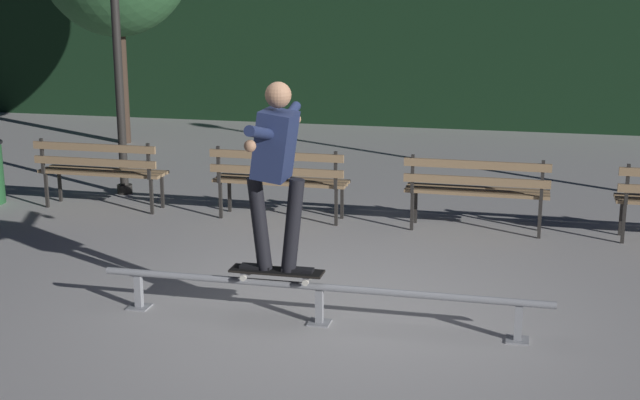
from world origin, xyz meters
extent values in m
plane|color=#ADAAA8|center=(0.00, 0.00, 0.00)|extent=(90.00, 90.00, 0.00)
cube|color=black|center=(0.00, 10.58, 1.38)|extent=(24.00, 1.20, 2.76)
cylinder|color=gray|center=(0.00, -0.21, 0.32)|extent=(3.78, 0.06, 0.06)
cube|color=gray|center=(-1.61, -0.21, 0.14)|extent=(0.06, 0.06, 0.29)
cube|color=gray|center=(-1.61, -0.21, 0.01)|extent=(0.18, 0.18, 0.01)
cube|color=gray|center=(0.00, -0.21, 0.14)|extent=(0.06, 0.06, 0.29)
cube|color=gray|center=(0.00, -0.21, 0.01)|extent=(0.18, 0.18, 0.01)
cube|color=gray|center=(1.61, -0.21, 0.14)|extent=(0.06, 0.06, 0.29)
cube|color=gray|center=(1.61, -0.21, 0.01)|extent=(0.18, 0.18, 0.01)
cube|color=black|center=(-0.36, -0.21, 0.43)|extent=(0.78, 0.20, 0.02)
cube|color=black|center=(-0.36, -0.21, 0.44)|extent=(0.76, 0.19, 0.00)
cube|color=#9E9EA3|center=(-0.10, -0.21, 0.41)|extent=(0.05, 0.17, 0.02)
cube|color=#9E9EA3|center=(-0.63, -0.21, 0.41)|extent=(0.05, 0.17, 0.02)
cylinder|color=beige|center=(-0.10, -0.29, 0.37)|extent=(0.05, 0.03, 0.05)
cylinder|color=beige|center=(-0.10, -0.13, 0.37)|extent=(0.05, 0.03, 0.05)
cylinder|color=beige|center=(-0.63, -0.29, 0.37)|extent=(0.05, 0.03, 0.05)
cylinder|color=beige|center=(-0.63, -0.13, 0.37)|extent=(0.05, 0.03, 0.05)
cube|color=black|center=(-0.18, -0.21, 0.45)|extent=(0.26, 0.10, 0.03)
cube|color=black|center=(-0.54, -0.21, 0.45)|extent=(0.26, 0.10, 0.03)
cylinder|color=black|center=(-0.22, -0.21, 0.83)|extent=(0.20, 0.12, 0.79)
cylinder|color=black|center=(-0.50, -0.21, 0.83)|extent=(0.20, 0.12, 0.79)
cube|color=#1E284C|center=(-0.36, -0.21, 1.49)|extent=(0.33, 0.36, 0.57)
cylinder|color=#1E284C|center=(-0.36, -0.59, 1.65)|extent=(0.08, 0.60, 0.21)
cylinder|color=#1E284C|center=(-0.36, 0.17, 1.65)|extent=(0.08, 0.60, 0.21)
sphere|color=#A37556|center=(-0.36, -0.87, 1.60)|extent=(0.09, 0.09, 0.09)
sphere|color=#A37556|center=(-0.36, 0.45, 1.60)|extent=(0.09, 0.09, 0.09)
sphere|color=#A37556|center=(-0.33, -0.21, 1.89)|extent=(0.21, 0.21, 0.21)
cube|color=#282623|center=(-2.78, 3.09, 0.22)|extent=(0.04, 0.04, 0.44)
cube|color=#282623|center=(-2.78, 2.77, 0.22)|extent=(0.04, 0.04, 0.44)
cube|color=#282623|center=(-2.78, 2.73, 0.66)|extent=(0.04, 0.04, 0.44)
cube|color=#282623|center=(-4.19, 3.10, 0.22)|extent=(0.04, 0.04, 0.44)
cube|color=#282623|center=(-4.19, 2.78, 0.22)|extent=(0.04, 0.04, 0.44)
cube|color=#282623|center=(-4.19, 2.74, 0.66)|extent=(0.04, 0.04, 0.44)
cube|color=#937551|center=(-3.48, 3.08, 0.46)|extent=(1.60, 0.10, 0.04)
cube|color=#937551|center=(-3.49, 2.94, 0.46)|extent=(1.60, 0.10, 0.04)
cube|color=#937551|center=(-3.49, 2.80, 0.46)|extent=(1.60, 0.10, 0.04)
cube|color=#937551|center=(-3.49, 2.73, 0.62)|extent=(1.60, 0.05, 0.09)
cube|color=#937551|center=(-3.49, 2.73, 0.80)|extent=(1.60, 0.05, 0.09)
cube|color=#282623|center=(-0.50, 3.09, 0.22)|extent=(0.04, 0.04, 0.44)
cube|color=#282623|center=(-0.50, 2.77, 0.22)|extent=(0.04, 0.04, 0.44)
cube|color=#282623|center=(-0.50, 2.73, 0.66)|extent=(0.04, 0.04, 0.44)
cube|color=#282623|center=(-1.90, 3.10, 0.22)|extent=(0.04, 0.04, 0.44)
cube|color=#282623|center=(-1.91, 2.78, 0.22)|extent=(0.04, 0.04, 0.44)
cube|color=#282623|center=(-1.91, 2.74, 0.66)|extent=(0.04, 0.04, 0.44)
cube|color=#937551|center=(-1.20, 3.08, 0.46)|extent=(1.60, 0.10, 0.04)
cube|color=#937551|center=(-1.20, 2.94, 0.46)|extent=(1.60, 0.10, 0.04)
cube|color=#937551|center=(-1.20, 2.80, 0.46)|extent=(1.60, 0.10, 0.04)
cube|color=#937551|center=(-1.20, 2.73, 0.62)|extent=(1.60, 0.05, 0.09)
cube|color=#937551|center=(-1.20, 2.73, 0.80)|extent=(1.60, 0.05, 0.09)
cube|color=#282623|center=(1.79, 3.09, 0.22)|extent=(0.04, 0.04, 0.44)
cube|color=#282623|center=(1.78, 2.77, 0.22)|extent=(0.04, 0.04, 0.44)
cube|color=#282623|center=(1.78, 2.73, 0.66)|extent=(0.04, 0.04, 0.44)
cube|color=#282623|center=(0.38, 3.10, 0.22)|extent=(0.04, 0.04, 0.44)
cube|color=#282623|center=(0.38, 2.78, 0.22)|extent=(0.04, 0.04, 0.44)
cube|color=#282623|center=(0.38, 2.74, 0.66)|extent=(0.04, 0.04, 0.44)
cube|color=#937551|center=(1.08, 3.08, 0.46)|extent=(1.60, 0.10, 0.04)
cube|color=#937551|center=(1.08, 2.94, 0.46)|extent=(1.60, 0.10, 0.04)
cube|color=#937551|center=(1.08, 2.80, 0.46)|extent=(1.60, 0.10, 0.04)
cube|color=#937551|center=(1.08, 2.73, 0.62)|extent=(1.60, 0.05, 0.09)
cube|color=#937551|center=(1.08, 2.73, 0.80)|extent=(1.60, 0.05, 0.09)
cube|color=#282623|center=(2.66, 3.10, 0.22)|extent=(0.04, 0.04, 0.44)
cube|color=#282623|center=(2.66, 2.78, 0.22)|extent=(0.04, 0.04, 0.44)
cube|color=#282623|center=(2.66, 2.74, 0.66)|extent=(0.04, 0.04, 0.44)
cylinder|color=#3D2D23|center=(-5.23, 7.22, 1.07)|extent=(0.22, 0.22, 2.15)
cylinder|color=#282623|center=(-3.58, 3.70, 1.80)|extent=(0.11, 0.11, 3.60)
cylinder|color=#282623|center=(-3.58, 3.70, 0.06)|extent=(0.20, 0.20, 0.12)
camera|label=1|loc=(1.58, -6.95, 2.77)|focal=50.04mm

